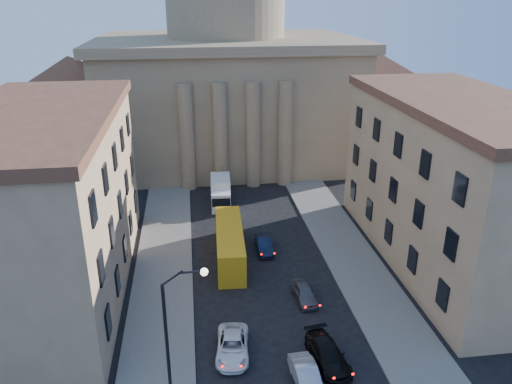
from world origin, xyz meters
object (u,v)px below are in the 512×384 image
(street_lamp, at_px, (175,325))
(box_truck, at_px, (221,193))
(car_right_near, at_px, (306,377))
(city_bus, at_px, (230,243))

(street_lamp, height_order, box_truck, street_lamp)
(car_right_near, bearing_deg, street_lamp, 175.65)
(car_right_near, height_order, box_truck, box_truck)
(car_right_near, height_order, city_bus, city_bus)
(city_bus, relative_size, box_truck, 1.87)
(car_right_near, distance_m, city_bus, 16.95)
(street_lamp, bearing_deg, box_truck, 81.22)
(car_right_near, distance_m, box_truck, 29.42)
(car_right_near, relative_size, city_bus, 0.38)
(box_truck, bearing_deg, street_lamp, -95.80)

